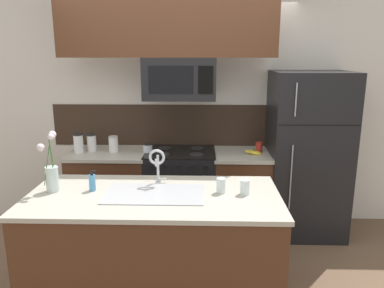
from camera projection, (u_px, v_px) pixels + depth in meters
ground_plane at (175, 273)px, 3.43m from camera, size 10.00×10.00×0.00m
rear_partition at (208, 112)px, 4.36m from camera, size 5.20×0.10×2.60m
splash_band at (182, 125)px, 4.35m from camera, size 3.00×0.01×0.48m
back_counter_left at (111, 191)px, 4.22m from camera, size 0.86×0.65×0.91m
back_counter_right at (241, 192)px, 4.18m from camera, size 0.62×0.65×0.91m
stove_range at (181, 191)px, 4.20m from camera, size 0.76×0.64×0.93m
microwave at (180, 79)px, 3.88m from camera, size 0.74×0.40×0.43m
upper_cabinet_band at (167, 27)px, 3.73m from camera, size 2.17×0.34×0.60m
refrigerator at (306, 154)px, 4.08m from camera, size 0.82×0.74×1.79m
storage_jar_tall at (79, 143)px, 4.06m from camera, size 0.10×0.10×0.22m
storage_jar_medium at (92, 142)px, 4.13m from camera, size 0.10×0.10×0.19m
storage_jar_short at (113, 144)px, 4.10m from camera, size 0.10×0.10×0.18m
storage_jar_squat at (148, 148)px, 4.06m from camera, size 0.10×0.10×0.10m
banana_bunch at (253, 152)px, 4.01m from camera, size 0.19×0.12×0.07m
coffee_tin at (259, 147)px, 4.10m from camera, size 0.08×0.08×0.11m
island_counter at (155, 248)px, 2.99m from camera, size 1.95×0.92×0.91m
kitchen_sink at (155, 203)px, 2.90m from camera, size 0.76×0.44×0.16m
sink_faucet at (157, 162)px, 3.05m from camera, size 0.14×0.14×0.31m
dish_soap_bottle at (92, 182)px, 2.94m from camera, size 0.06×0.05×0.16m
drinking_glass at (221, 186)px, 2.90m from camera, size 0.07×0.07×0.12m
spare_glass at (245, 187)px, 2.87m from camera, size 0.07×0.07×0.12m
flower_vase at (52, 174)px, 2.91m from camera, size 0.13×0.15×0.48m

